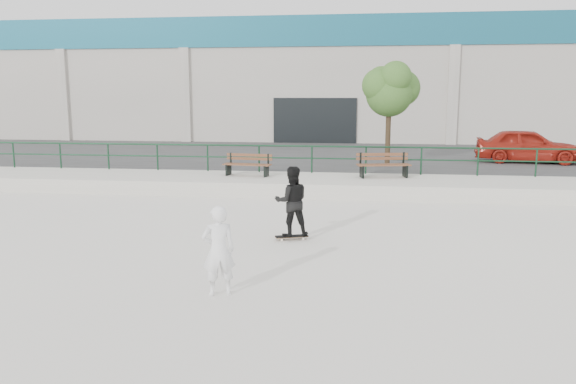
# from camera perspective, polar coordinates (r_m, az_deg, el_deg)

# --- Properties ---
(ground) EXTENTS (120.00, 120.00, 0.00)m
(ground) POSITION_cam_1_polar(r_m,az_deg,el_deg) (10.90, -8.05, -8.38)
(ground) COLOR white
(ground) RESTS_ON ground
(ledge) EXTENTS (30.00, 3.00, 0.50)m
(ledge) POSITION_cam_1_polar(r_m,az_deg,el_deg) (19.92, -0.78, 0.79)
(ledge) COLOR beige
(ledge) RESTS_ON ground
(parking_strip) EXTENTS (60.00, 14.00, 0.50)m
(parking_strip) POSITION_cam_1_polar(r_m,az_deg,el_deg) (28.28, 1.70, 3.49)
(parking_strip) COLOR #353535
(parking_strip) RESTS_ON ground
(railing) EXTENTS (28.00, 0.06, 1.03)m
(railing) POSITION_cam_1_polar(r_m,az_deg,el_deg) (21.07, -0.28, 4.01)
(railing) COLOR #153B23
(railing) RESTS_ON ledge
(commercial_building) EXTENTS (44.20, 16.33, 8.00)m
(commercial_building) POSITION_cam_1_polar(r_m,az_deg,el_deg) (42.07, 3.70, 11.46)
(commercial_building) COLOR beige
(commercial_building) RESTS_ON ground
(bench_left) EXTENTS (1.78, 0.72, 0.80)m
(bench_left) POSITION_cam_1_polar(r_m,az_deg,el_deg) (20.31, -4.11, 2.78)
(bench_left) COLOR #522F1C
(bench_left) RESTS_ON ledge
(bench_right) EXTENTS (1.94, 0.91, 0.86)m
(bench_right) POSITION_cam_1_polar(r_m,az_deg,el_deg) (20.16, 9.65, 2.70)
(bench_right) COLOR #522F1C
(bench_right) RESTS_ON ledge
(tree) EXTENTS (2.37, 2.10, 4.21)m
(tree) POSITION_cam_1_polar(r_m,az_deg,el_deg) (23.38, 10.34, 10.35)
(tree) COLOR #463623
(tree) RESTS_ON parking_strip
(red_car) EXTENTS (4.48, 2.30, 1.46)m
(red_car) POSITION_cam_1_polar(r_m,az_deg,el_deg) (26.33, 23.13, 4.37)
(red_car) COLOR #9E1E13
(red_car) RESTS_ON parking_strip
(skateboard) EXTENTS (0.80, 0.45, 0.09)m
(skateboard) POSITION_cam_1_polar(r_m,az_deg,el_deg) (13.34, 0.37, -4.55)
(skateboard) COLOR black
(skateboard) RESTS_ON ground
(standing_skater) EXTENTS (0.94, 0.81, 1.66)m
(standing_skater) POSITION_cam_1_polar(r_m,az_deg,el_deg) (13.15, 0.38, -0.96)
(standing_skater) COLOR black
(standing_skater) RESTS_ON skateboard
(seated_skater) EXTENTS (0.67, 0.56, 1.56)m
(seated_skater) POSITION_cam_1_polar(r_m,az_deg,el_deg) (9.64, -7.07, -5.94)
(seated_skater) COLOR white
(seated_skater) RESTS_ON ground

